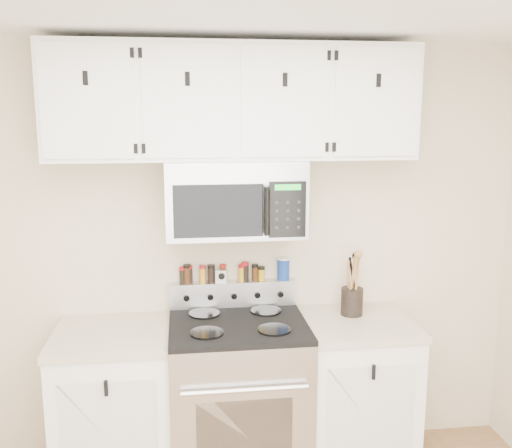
{
  "coord_description": "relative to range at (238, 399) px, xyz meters",
  "views": [
    {
      "loc": [
        -0.29,
        -1.57,
        2.09
      ],
      "look_at": [
        0.1,
        1.45,
        1.5
      ],
      "focal_mm": 40.0,
      "sensor_mm": 36.0,
      "label": 1
    }
  ],
  "objects": [
    {
      "name": "back_wall",
      "position": [
        0.0,
        0.32,
        0.76
      ],
      "size": [
        3.5,
        0.01,
        2.5
      ],
      "primitive_type": "cube",
      "color": "#C4B393",
      "rests_on": "floor"
    },
    {
      "name": "range",
      "position": [
        0.0,
        0.0,
        0.0
      ],
      "size": [
        0.76,
        0.65,
        1.1
      ],
      "color": "#B7B7BA",
      "rests_on": "floor"
    },
    {
      "name": "base_cabinet_left",
      "position": [
        -0.69,
        0.02,
        -0.03
      ],
      "size": [
        0.64,
        0.62,
        0.92
      ],
      "color": "white",
      "rests_on": "floor"
    },
    {
      "name": "base_cabinet_right",
      "position": [
        0.69,
        0.02,
        -0.03
      ],
      "size": [
        0.64,
        0.62,
        0.92
      ],
      "color": "white",
      "rests_on": "floor"
    },
    {
      "name": "microwave",
      "position": [
        0.0,
        0.13,
        1.14
      ],
      "size": [
        0.76,
        0.44,
        0.42
      ],
      "color": "#9E9EA3",
      "rests_on": "back_wall"
    },
    {
      "name": "upper_cabinets",
      "position": [
        -0.0,
        0.15,
        1.66
      ],
      "size": [
        2.0,
        0.35,
        0.62
      ],
      "color": "white",
      "rests_on": "back_wall"
    },
    {
      "name": "utensil_crock",
      "position": [
        0.69,
        0.11,
        0.53
      ],
      "size": [
        0.13,
        0.13,
        0.38
      ],
      "color": "black",
      "rests_on": "base_cabinet_right"
    },
    {
      "name": "kitchen_timer",
      "position": [
        -0.07,
        0.28,
        0.65
      ],
      "size": [
        0.07,
        0.06,
        0.08
      ],
      "primitive_type": "cube",
      "rotation": [
        0.0,
        0.0,
        -0.16
      ],
      "color": "silver",
      "rests_on": "range"
    },
    {
      "name": "salt_canister",
      "position": [
        0.31,
        0.28,
        0.68
      ],
      "size": [
        0.07,
        0.07,
        0.14
      ],
      "color": "navy",
      "rests_on": "range"
    },
    {
      "name": "spice_jar_0",
      "position": [
        -0.3,
        0.28,
        0.66
      ],
      "size": [
        0.04,
        0.04,
        0.1
      ],
      "color": "black",
      "rests_on": "range"
    },
    {
      "name": "spice_jar_1",
      "position": [
        -0.27,
        0.28,
        0.67
      ],
      "size": [
        0.05,
        0.05,
        0.11
      ],
      "color": "#3E220F",
      "rests_on": "range"
    },
    {
      "name": "spice_jar_2",
      "position": [
        -0.26,
        0.28,
        0.67
      ],
      "size": [
        0.04,
        0.04,
        0.11
      ],
      "color": "black",
      "rests_on": "range"
    },
    {
      "name": "spice_jar_3",
      "position": [
        -0.18,
        0.28,
        0.67
      ],
      "size": [
        0.04,
        0.04,
        0.1
      ],
      "color": "orange",
      "rests_on": "range"
    },
    {
      "name": "spice_jar_4",
      "position": [
        -0.13,
        0.28,
        0.67
      ],
      "size": [
        0.04,
        0.04,
        0.11
      ],
      "color": "black",
      "rests_on": "range"
    },
    {
      "name": "spice_jar_5",
      "position": [
        -0.06,
        0.28,
        0.67
      ],
      "size": [
        0.04,
        0.04,
        0.11
      ],
      "color": "#3A240E",
      "rests_on": "range"
    },
    {
      "name": "spice_jar_6",
      "position": [
        0.05,
        0.28,
        0.66
      ],
      "size": [
        0.04,
        0.04,
        0.1
      ],
      "color": "gold",
      "rests_on": "range"
    },
    {
      "name": "spice_jar_7",
      "position": [
        0.07,
        0.28,
        0.67
      ],
      "size": [
        0.05,
        0.05,
        0.12
      ],
      "color": "black",
      "rests_on": "range"
    },
    {
      "name": "spice_jar_8",
      "position": [
        0.13,
        0.28,
        0.66
      ],
      "size": [
        0.04,
        0.04,
        0.1
      ],
      "color": "#40240F",
      "rests_on": "range"
    },
    {
      "name": "spice_jar_9",
      "position": [
        0.17,
        0.28,
        0.66
      ],
      "size": [
        0.04,
        0.04,
        0.09
      ],
      "color": "gold",
      "rests_on": "range"
    }
  ]
}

